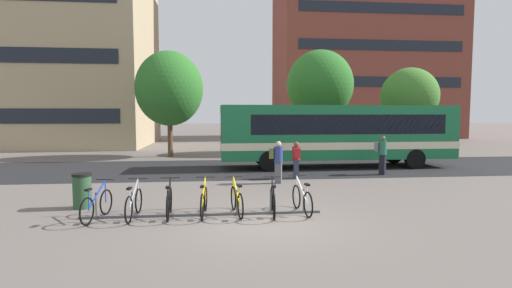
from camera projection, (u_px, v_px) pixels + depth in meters
ground at (265, 222)px, 9.85m from camera, size 200.00×200.00×0.00m
bus_lane_asphalt at (241, 168)px, 19.57m from camera, size 80.00×7.20×0.01m
city_bus at (335, 133)px, 19.94m from camera, size 12.06×2.70×3.20m
bike_rack at (203, 212)px, 10.45m from camera, size 6.53×0.11×0.70m
parked_bicycle_blue_0 at (97, 205)px, 10.05m from camera, size 0.53×1.70×0.99m
parked_bicycle_silver_1 at (134, 204)px, 10.21m from camera, size 0.52×1.72×0.99m
parked_bicycle_black_2 at (169, 203)px, 10.36m from camera, size 0.52×1.72×0.99m
parked_bicycle_yellow_3 at (204, 202)px, 10.47m from camera, size 0.52×1.72×0.99m
parked_bicycle_yellow_4 at (237, 201)px, 10.56m from camera, size 0.52×1.71×0.99m
parked_bicycle_black_5 at (273, 201)px, 10.51m from camera, size 0.52×1.72×0.99m
parked_bicycle_white_6 at (302, 199)px, 10.74m from camera, size 0.52×1.72×0.99m
commuter_olive_pack_0 at (278, 159)px, 15.30m from camera, size 0.60×0.47×1.69m
commuter_grey_pack_1 at (382, 152)px, 17.47m from camera, size 0.59×0.59×1.78m
commuter_red_pack_2 at (296, 157)px, 16.46m from camera, size 0.36×0.54×1.59m
trash_bin at (82, 191)px, 11.28m from camera, size 0.55×0.55×1.03m
street_tree_0 at (320, 85)px, 27.06m from camera, size 4.67×4.67×7.26m
street_tree_1 at (409, 96)px, 25.69m from camera, size 3.76×3.76×5.85m
street_tree_2 at (169, 89)px, 24.54m from camera, size 4.29×4.29×6.77m
building_left_wing at (41, 46)px, 33.41m from camera, size 18.41×12.88×17.41m
building_right_wing at (364, 39)px, 45.53m from camera, size 20.58×10.09×23.17m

